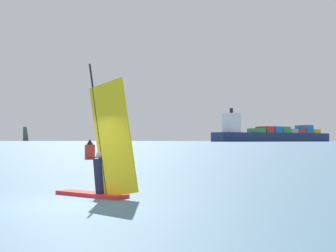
{
  "coord_description": "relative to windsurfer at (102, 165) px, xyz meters",
  "views": [
    {
      "loc": [
        2.96,
        -12.02,
        1.73
      ],
      "look_at": [
        3.21,
        16.74,
        2.65
      ],
      "focal_mm": 47.6,
      "sensor_mm": 36.0,
      "label": 1
    }
  ],
  "objects": [
    {
      "name": "ground_plane",
      "position": [
        -1.07,
        -1.58,
        -0.97
      ],
      "size": [
        4000.0,
        4000.0,
        0.0
      ],
      "primitive_type": "plane",
      "color": "#476B84"
    },
    {
      "name": "windsurfer",
      "position": [
        0.0,
        0.0,
        0.0
      ],
      "size": [
        2.76,
        2.1,
        4.14
      ],
      "rotation": [
        0.0,
        0.0,
        2.52
      ],
      "color": "red",
      "rests_on": "ground_plane"
    },
    {
      "name": "cargo_ship",
      "position": [
        136.98,
        536.69,
        7.91
      ],
      "size": [
        165.31,
        112.43,
        38.95
      ],
      "rotation": [
        0.0,
        0.0,
        0.55
      ],
      "color": "navy",
      "rests_on": "ground_plane"
    },
    {
      "name": "distant_headland",
      "position": [
        256.82,
        1273.0,
        14.9
      ],
      "size": [
        1279.01,
        572.27,
        31.75
      ],
      "primitive_type": "cube",
      "rotation": [
        0.0,
        0.0,
        0.23
      ],
      "color": "#4C564C",
      "rests_on": "ground_plane"
    },
    {
      "name": "channel_buoy",
      "position": [
        -4.96,
        27.52,
        -0.17
      ],
      "size": [
        0.94,
        0.94,
        1.82
      ],
      "color": "red",
      "rests_on": "ground_plane"
    }
  ]
}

